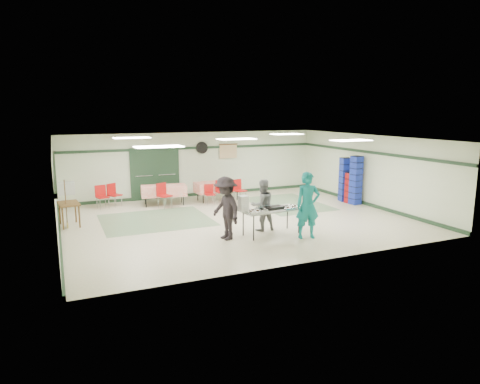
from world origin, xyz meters
name	(u,v)px	position (x,y,z in m)	size (l,w,h in m)	color
floor	(237,219)	(0.00, 0.00, 0.00)	(11.00, 11.00, 0.00)	beige
ceiling	(236,138)	(0.00, 0.00, 2.70)	(11.00, 11.00, 0.00)	white
wall_back	(195,164)	(0.00, 4.50, 1.35)	(11.00, 11.00, 0.00)	beige
wall_front	(312,207)	(0.00, -4.50, 1.35)	(11.00, 11.00, 0.00)	beige
wall_left	(55,192)	(-5.50, 0.00, 1.35)	(9.00, 9.00, 0.00)	beige
wall_right	(370,171)	(5.50, 0.00, 1.35)	(9.00, 9.00, 0.00)	beige
trim_back	(195,148)	(0.00, 4.47, 2.05)	(11.00, 0.06, 0.10)	#1D3622
baseboard_back	(196,194)	(0.00, 4.47, 0.06)	(11.00, 0.06, 0.12)	#1D3622
trim_left	(54,167)	(-5.47, 0.00, 2.05)	(9.00, 0.06, 0.10)	#1D3622
baseboard_left	(60,236)	(-5.47, 0.00, 0.06)	(9.00, 0.06, 0.12)	#1D3622
trim_right	(370,152)	(5.47, 0.00, 2.05)	(9.00, 0.06, 0.10)	#1D3622
baseboard_right	(367,204)	(5.47, 0.00, 0.06)	(9.00, 0.06, 0.12)	#1D3622
green_patch_a	(156,220)	(-2.50, 1.00, 0.00)	(3.50, 3.00, 0.01)	slate
green_patch_b	(287,204)	(2.80, 1.50, 0.00)	(2.50, 3.50, 0.01)	slate
double_door_left	(143,175)	(-2.20, 4.44, 1.05)	(0.90, 0.06, 2.10)	gray
double_door_right	(167,173)	(-1.25, 4.44, 1.05)	(0.90, 0.06, 2.10)	gray
door_frame	(155,174)	(-1.73, 4.42, 1.05)	(2.00, 0.03, 2.15)	#1D3622
wall_fan	(202,148)	(0.30, 4.44, 2.05)	(0.50, 0.50, 0.10)	black
scroll_banner	(228,151)	(1.50, 4.44, 1.85)	(0.80, 0.02, 0.60)	#DEBA8A
serving_table	(272,211)	(0.25, -2.03, 0.72)	(1.87, 0.91, 0.76)	#B3B2AE
sheet_tray_right	(290,207)	(0.84, -2.09, 0.77)	(0.59, 0.45, 0.02)	silver
sheet_tray_mid	(268,208)	(0.19, -1.93, 0.77)	(0.62, 0.47, 0.02)	silver
sheet_tray_left	(256,211)	(-0.31, -2.16, 0.77)	(0.62, 0.47, 0.02)	silver
baking_pan	(274,208)	(0.32, -2.04, 0.80)	(0.52, 0.33, 0.08)	black
foam_box_stack	(243,204)	(-0.62, -1.96, 0.99)	(0.25, 0.23, 0.45)	white
volunteer_teal	(308,205)	(1.03, -2.74, 0.95)	(0.69, 0.45, 1.90)	#138285
volunteer_grey	(262,205)	(0.20, -1.53, 0.78)	(0.76, 0.59, 1.56)	gray
volunteer_dark	(226,208)	(-1.15, -1.94, 0.89)	(1.15, 0.66, 1.79)	black
dining_table_a	(217,186)	(0.52, 3.21, 0.57)	(1.83, 0.89, 0.77)	red
dining_table_b	(164,190)	(-1.68, 3.21, 0.57)	(1.78, 0.98, 0.77)	red
chair_a	(222,189)	(0.48, 2.64, 0.56)	(0.54, 0.54, 0.92)	red
chair_b	(209,192)	(-0.03, 2.63, 0.47)	(0.39, 0.40, 0.78)	red
chair_c	(239,188)	(1.21, 2.64, 0.54)	(0.51, 0.51, 0.89)	red
chair_d	(163,193)	(-1.84, 2.64, 0.58)	(0.58, 0.58, 0.94)	red
chair_loose_a	(113,193)	(-3.51, 3.68, 0.54)	(0.57, 0.57, 0.88)	red
chair_loose_b	(101,194)	(-3.95, 3.49, 0.53)	(0.50, 0.50, 0.87)	red
crate_stack_blue_a	(345,180)	(5.15, 1.01, 0.88)	(0.39, 0.39, 1.75)	#1B35A3
crate_stack_red	(351,188)	(5.15, 0.59, 0.61)	(0.37, 0.37, 1.22)	maroon
crate_stack_blue_b	(356,180)	(5.15, 0.34, 0.94)	(0.36, 0.36, 1.89)	#1B35A3
printer_table	(69,206)	(-5.15, 1.35, 0.65)	(0.68, 0.98, 0.74)	brown
office_printer	(66,188)	(-5.15, 2.90, 0.95)	(0.53, 0.46, 0.42)	#B9BAB5
broom	(66,203)	(-5.23, 1.22, 0.77)	(0.03, 0.03, 1.49)	brown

